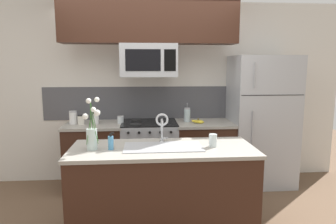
{
  "coord_description": "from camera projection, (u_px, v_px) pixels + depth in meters",
  "views": [
    {
      "loc": [
        -0.07,
        -3.17,
        1.7
      ],
      "look_at": [
        0.21,
        0.27,
        1.16
      ],
      "focal_mm": 32.0,
      "sensor_mm": 36.0,
      "label": 1
    }
  ],
  "objects": [
    {
      "name": "ground_plane",
      "position": [
        151.0,
        217.0,
        3.39
      ],
      "size": [
        10.0,
        10.0,
        0.0
      ],
      "primitive_type": "plane",
      "color": "brown"
    },
    {
      "name": "rear_partition",
      "position": [
        169.0,
        92.0,
        4.47
      ],
      "size": [
        5.2,
        0.1,
        2.6
      ],
      "primitive_type": "cube",
      "color": "silver",
      "rests_on": "ground"
    },
    {
      "name": "splash_band",
      "position": [
        149.0,
        103.0,
        4.42
      ],
      "size": [
        3.04,
        0.01,
        0.48
      ],
      "primitive_type": "cube",
      "color": "#4C4C51",
      "rests_on": "rear_partition"
    },
    {
      "name": "back_counter_left",
      "position": [
        95.0,
        156.0,
        4.15
      ],
      "size": [
        0.78,
        0.65,
        0.91
      ],
      "color": "#381E14",
      "rests_on": "ground"
    },
    {
      "name": "back_counter_right",
      "position": [
        204.0,
        153.0,
        4.27
      ],
      "size": [
        0.81,
        0.65,
        0.91
      ],
      "color": "#381E14",
      "rests_on": "ground"
    },
    {
      "name": "stove_range",
      "position": [
        150.0,
        154.0,
        4.21
      ],
      "size": [
        0.76,
        0.64,
        0.93
      ],
      "color": "#A8AAAF",
      "rests_on": "ground"
    },
    {
      "name": "microwave",
      "position": [
        149.0,
        60.0,
        3.98
      ],
      "size": [
        0.74,
        0.4,
        0.43
      ],
      "color": "#A8AAAF"
    },
    {
      "name": "upper_cabinet_band",
      "position": [
        149.0,
        20.0,
        3.88
      ],
      "size": [
        2.29,
        0.34,
        0.6
      ],
      "primitive_type": "cube",
      "color": "#381E14"
    },
    {
      "name": "refrigerator",
      "position": [
        261.0,
        121.0,
        4.28
      ],
      "size": [
        0.87,
        0.74,
        1.83
      ],
      "color": "#A8AAAF",
      "rests_on": "ground"
    },
    {
      "name": "storage_jar_tall",
      "position": [
        73.0,
        118.0,
        4.07
      ],
      "size": [
        0.11,
        0.11,
        0.18
      ],
      "color": "silver",
      "rests_on": "back_counter_left"
    },
    {
      "name": "storage_jar_medium",
      "position": [
        81.0,
        120.0,
        4.04
      ],
      "size": [
        0.09,
        0.09,
        0.13
      ],
      "color": "silver",
      "rests_on": "back_counter_left"
    },
    {
      "name": "storage_jar_short",
      "position": [
        96.0,
        118.0,
        4.08
      ],
      "size": [
        0.08,
        0.08,
        0.16
      ],
      "color": "silver",
      "rests_on": "back_counter_left"
    },
    {
      "name": "storage_jar_squat",
      "position": [
        121.0,
        120.0,
        4.1
      ],
      "size": [
        0.09,
        0.09,
        0.1
      ],
      "color": "silver",
      "rests_on": "back_counter_left"
    },
    {
      "name": "banana_bunch",
      "position": [
        198.0,
        122.0,
        4.13
      ],
      "size": [
        0.19,
        0.16,
        0.08
      ],
      "color": "yellow",
      "rests_on": "back_counter_right"
    },
    {
      "name": "french_press",
      "position": [
        187.0,
        115.0,
        4.22
      ],
      "size": [
        0.09,
        0.09,
        0.27
      ],
      "color": "silver",
      "rests_on": "back_counter_right"
    },
    {
      "name": "island_counter",
      "position": [
        163.0,
        191.0,
        2.98
      ],
      "size": [
        1.79,
        0.73,
        0.91
      ],
      "color": "#381E14",
      "rests_on": "ground"
    },
    {
      "name": "kitchen_sink",
      "position": [
        163.0,
        154.0,
        2.93
      ],
      "size": [
        0.76,
        0.39,
        0.16
      ],
      "color": "#ADAFB5",
      "rests_on": "island_counter"
    },
    {
      "name": "sink_faucet",
      "position": [
        162.0,
        124.0,
        3.07
      ],
      "size": [
        0.14,
        0.14,
        0.31
      ],
      "color": "#B7BABF",
      "rests_on": "island_counter"
    },
    {
      "name": "dish_soap_bottle",
      "position": [
        111.0,
        143.0,
        2.82
      ],
      "size": [
        0.06,
        0.05,
        0.16
      ],
      "color": "#4C93C6",
      "rests_on": "island_counter"
    },
    {
      "name": "drinking_glass",
      "position": [
        213.0,
        140.0,
        2.93
      ],
      "size": [
        0.08,
        0.08,
        0.13
      ],
      "color": "silver",
      "rests_on": "island_counter"
    },
    {
      "name": "flower_vase",
      "position": [
        92.0,
        134.0,
        2.81
      ],
      "size": [
        0.16,
        0.19,
        0.49
      ],
      "color": "silver",
      "rests_on": "island_counter"
    }
  ]
}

